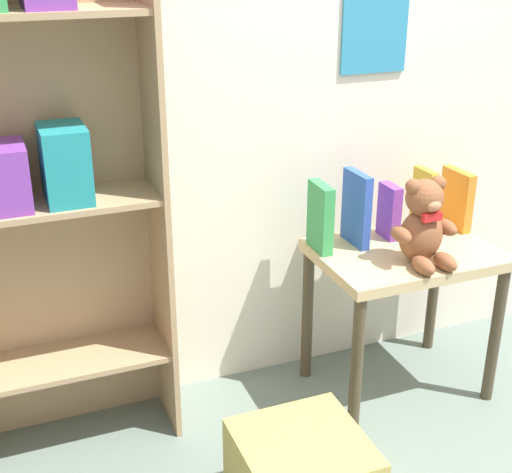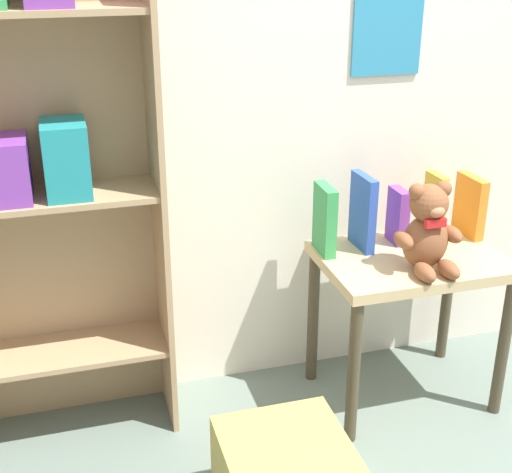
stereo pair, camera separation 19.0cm
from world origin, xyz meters
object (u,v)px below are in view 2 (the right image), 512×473
at_px(book_standing_blue, 363,212).
at_px(book_standing_yellow, 434,206).
at_px(display_table, 410,280).
at_px(teddy_bear, 428,231).
at_px(book_standing_orange, 470,206).
at_px(book_standing_purple, 398,216).
at_px(bookshelf_side, 37,158).
at_px(book_standing_green, 325,220).

height_order(book_standing_blue, book_standing_yellow, book_standing_blue).
xyz_separation_m(display_table, book_standing_blue, (-0.13, 0.11, 0.22)).
height_order(teddy_bear, book_standing_blue, teddy_bear).
xyz_separation_m(display_table, book_standing_orange, (0.27, 0.11, 0.20)).
xyz_separation_m(display_table, book_standing_purple, (-0.00, 0.12, 0.18)).
bearing_deg(teddy_bear, book_standing_yellow, 56.48).
bearing_deg(bookshelf_side, book_standing_yellow, -2.36).
bearing_deg(teddy_bear, book_standing_orange, 36.80).
xyz_separation_m(display_table, book_standing_yellow, (0.13, 0.12, 0.21)).
relative_size(book_standing_blue, book_standing_orange, 1.19).
relative_size(display_table, book_standing_green, 2.59).
height_order(teddy_bear, book_standing_purple, teddy_bear).
bearing_deg(book_standing_green, teddy_bear, -37.25).
bearing_deg(teddy_bear, display_table, 85.10).
relative_size(bookshelf_side, book_standing_purple, 8.58).
bearing_deg(teddy_bear, book_standing_green, 141.43).
bearing_deg(display_table, book_standing_purple, 90.00).
distance_m(book_standing_blue, book_standing_purple, 0.14).
distance_m(teddy_bear, book_standing_yellow, 0.26).
relative_size(bookshelf_side, teddy_bear, 5.75).
xyz_separation_m(book_standing_blue, book_standing_orange, (0.40, -0.00, -0.02)).
height_order(bookshelf_side, book_standing_blue, bookshelf_side).
bearing_deg(book_standing_purple, book_standing_yellow, -0.48).
distance_m(display_table, book_standing_purple, 0.22).
relative_size(bookshelf_side, book_standing_green, 7.07).
bearing_deg(book_standing_purple, book_standing_blue, -176.24).
xyz_separation_m(display_table, book_standing_green, (-0.27, 0.11, 0.21)).
relative_size(book_standing_yellow, book_standing_orange, 1.09).
distance_m(bookshelf_side, display_table, 1.25).
bearing_deg(book_standing_orange, book_standing_green, 177.72).
bearing_deg(book_standing_purple, book_standing_green, -177.76).
xyz_separation_m(bookshelf_side, book_standing_blue, (1.01, -0.06, -0.25)).
bearing_deg(bookshelf_side, book_standing_blue, -3.37).
xyz_separation_m(bookshelf_side, book_standing_orange, (1.42, -0.06, -0.27)).
height_order(bookshelf_side, book_standing_yellow, bookshelf_side).
relative_size(bookshelf_side, book_standing_orange, 7.66).
height_order(display_table, book_standing_yellow, book_standing_yellow).
distance_m(teddy_bear, book_standing_orange, 0.35).
bearing_deg(book_standing_blue, teddy_bear, -61.23).
relative_size(display_table, book_standing_yellow, 2.59).
height_order(book_standing_blue, book_standing_purple, book_standing_blue).
bearing_deg(bookshelf_side, teddy_bear, -13.30).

